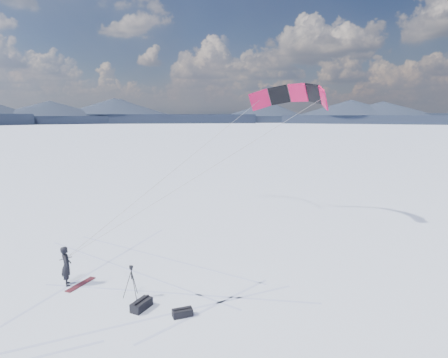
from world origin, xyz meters
TOP-DOWN VIEW (x-y plane):
  - ground at (0.00, 0.00)m, footprint 1800.00×1800.00m
  - horizon_hills at (-0.00, 0.00)m, footprint 704.00×705.94m
  - snow_tracks at (0.33, 0.01)m, footprint 17.62×10.25m
  - snowkiter at (-0.60, 2.43)m, footprint 0.49×0.68m
  - snowboard at (-0.14, 2.11)m, footprint 1.47×1.09m
  - tripod at (1.32, -0.29)m, footprint 0.68×0.63m
  - gear_bag_a at (1.27, -1.37)m, footprint 0.99×0.81m
  - gear_bag_b at (2.32, -2.73)m, footprint 0.80×0.53m
  - power_kite at (15.35, 5.09)m, footprint 17.29×6.39m

SIDE VIEW (x-z plane):
  - ground at x=0.00m, z-range 0.00..0.00m
  - snowkiter at x=-0.60m, z-range -0.88..0.88m
  - snow_tracks at x=0.33m, z-range 0.00..0.01m
  - snowboard at x=-0.14m, z-range 0.00..0.04m
  - gear_bag_b at x=2.32m, z-range -0.02..0.32m
  - gear_bag_a at x=1.27m, z-range -0.02..0.38m
  - tripod at x=1.32m, z-range 0.20..1.57m
  - horizon_hills at x=0.00m, z-range -0.71..8.75m
  - power_kite at x=15.35m, z-range 4.45..12.75m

